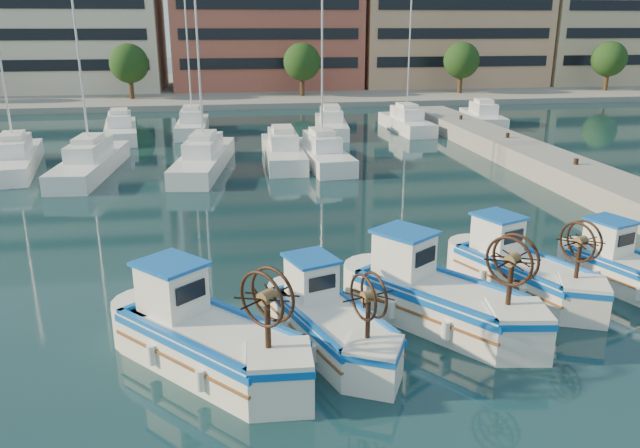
{
  "coord_description": "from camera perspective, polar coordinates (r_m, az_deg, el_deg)",
  "views": [
    {
      "loc": [
        -4.98,
        -14.99,
        8.11
      ],
      "look_at": [
        -1.74,
        5.26,
        1.5
      ],
      "focal_mm": 35.0,
      "sensor_mm": 36.0,
      "label": 1
    }
  ],
  "objects": [
    {
      "name": "fishing_boat_c",
      "position": [
        17.89,
        10.59,
        -6.35
      ],
      "size": [
        4.5,
        5.09,
        3.15
      ],
      "rotation": [
        0.0,
        0.0,
        0.63
      ],
      "color": "white",
      "rests_on": "ground"
    },
    {
      "name": "ground",
      "position": [
        17.76,
        8.38,
        -9.52
      ],
      "size": [
        300.0,
        300.0,
        0.0
      ],
      "primitive_type": "plane",
      "color": "#1B4147",
      "rests_on": "ground"
    },
    {
      "name": "fishing_boat_a",
      "position": [
        15.71,
        -10.48,
        -9.92
      ],
      "size": [
        4.73,
        4.94,
        3.14
      ],
      "rotation": [
        0.0,
        0.0,
        0.73
      ],
      "color": "white",
      "rests_on": "ground"
    },
    {
      "name": "fishing_boat_e",
      "position": [
        22.02,
        26.69,
        -3.7
      ],
      "size": [
        3.02,
        4.42,
        2.67
      ],
      "rotation": [
        0.0,
        0.0,
        0.35
      ],
      "color": "white",
      "rests_on": "ground"
    },
    {
      "name": "yacht_marina",
      "position": [
        42.74,
        -6.57,
        7.52
      ],
      "size": [
        36.94,
        22.3,
        11.5
      ],
      "color": "white",
      "rests_on": "ground"
    },
    {
      "name": "fishing_boat_b",
      "position": [
        16.45,
        0.84,
        -8.71
      ],
      "size": [
        3.03,
        4.51,
        2.73
      ],
      "rotation": [
        0.0,
        0.0,
        0.33
      ],
      "color": "white",
      "rests_on": "ground"
    },
    {
      "name": "fishing_boat_d",
      "position": [
        20.6,
        17.89,
        -3.86
      ],
      "size": [
        3.4,
        4.76,
        2.87
      ],
      "rotation": [
        0.0,
        0.0,
        0.39
      ],
      "color": "white",
      "rests_on": "ground"
    }
  ]
}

